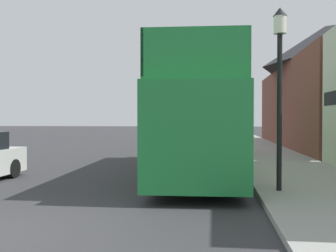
% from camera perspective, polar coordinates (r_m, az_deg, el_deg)
% --- Properties ---
extents(ground_plane, '(144.00, 144.00, 0.00)m').
position_cam_1_polar(ground_plane, '(27.63, -1.55, -3.06)').
color(ground_plane, '#333335').
extents(sidewalk, '(3.51, 108.00, 0.14)m').
position_cam_1_polar(sidewalk, '(24.52, 13.33, -3.45)').
color(sidewalk, '#999993').
rests_on(sidewalk, ground_plane).
extents(brick_terrace_rear, '(6.00, 20.56, 8.35)m').
position_cam_1_polar(brick_terrace_rear, '(29.27, 21.78, 5.28)').
color(brick_terrace_rear, brown).
rests_on(brick_terrace_rear, ground_plane).
extents(tour_bus, '(2.88, 11.51, 4.12)m').
position_cam_1_polar(tour_bus, '(14.47, 4.32, 0.55)').
color(tour_bus, '#1E7A38').
rests_on(tour_bus, ground_plane).
extents(parked_car_ahead_of_bus, '(1.92, 4.13, 1.50)m').
position_cam_1_polar(parked_car_ahead_of_bus, '(22.43, 6.63, -2.25)').
color(parked_car_ahead_of_bus, maroon).
rests_on(parked_car_ahead_of_bus, ground_plane).
extents(lamp_post_nearest, '(0.35, 0.35, 4.71)m').
position_cam_1_polar(lamp_post_nearest, '(10.60, 15.90, 8.57)').
color(lamp_post_nearest, black).
rests_on(lamp_post_nearest, sidewalk).
extents(lamp_post_second, '(0.35, 0.35, 4.61)m').
position_cam_1_polar(lamp_post_second, '(20.48, 11.45, 4.79)').
color(lamp_post_second, black).
rests_on(lamp_post_second, sidewalk).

